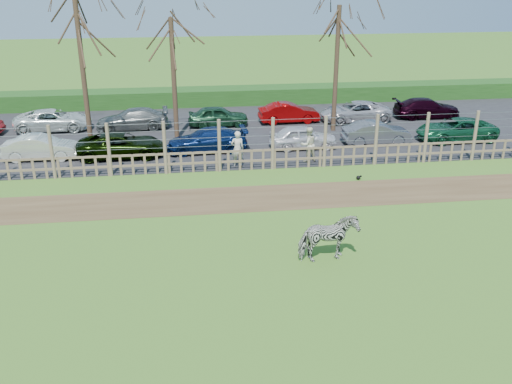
{
  "coord_description": "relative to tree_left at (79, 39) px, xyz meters",
  "views": [
    {
      "loc": [
        -1.54,
        -17.21,
        9.17
      ],
      "look_at": [
        1.0,
        2.5,
        1.1
      ],
      "focal_mm": 40.0,
      "sensor_mm": 36.0,
      "label": 1
    }
  ],
  "objects": [
    {
      "name": "asphalt",
      "position": [
        6.5,
        2.0,
        -5.6
      ],
      "size": [
        44.0,
        13.0,
        0.04
      ],
      "primitive_type": "cube",
      "color": "#232326",
      "rests_on": "ground"
    },
    {
      "name": "fence",
      "position": [
        6.5,
        -4.5,
        -4.81
      ],
      "size": [
        30.16,
        0.16,
        2.5
      ],
      "color": "brown",
      "rests_on": "ground"
    },
    {
      "name": "ground",
      "position": [
        6.5,
        -12.5,
        -5.62
      ],
      "size": [
        120.0,
        120.0,
        0.0
      ],
      "primitive_type": "plane",
      "color": "olive",
      "rests_on": "ground"
    },
    {
      "name": "car_3",
      "position": [
        6.05,
        -1.51,
        -4.98
      ],
      "size": [
        4.22,
        1.9,
        1.2
      ],
      "primitive_type": "imported",
      "rotation": [
        0.0,
        0.0,
        4.77
      ],
      "color": "#0A1C4A",
      "rests_on": "asphalt"
    },
    {
      "name": "visitor_a",
      "position": [
        7.39,
        -3.96,
        -4.71
      ],
      "size": [
        0.64,
        0.43,
        1.72
      ],
      "primitive_type": "imported",
      "rotation": [
        0.0,
        0.0,
        3.17
      ],
      "color": "beige",
      "rests_on": "asphalt"
    },
    {
      "name": "tree_left",
      "position": [
        0.0,
        0.0,
        0.0
      ],
      "size": [
        4.8,
        4.8,
        7.88
      ],
      "color": "#3D2B1E",
      "rests_on": "ground"
    },
    {
      "name": "zebra",
      "position": [
        9.4,
        -13.58,
        -4.81
      ],
      "size": [
        2.01,
        1.14,
        1.61
      ],
      "primitive_type": "imported",
      "rotation": [
        0.0,
        0.0,
        1.72
      ],
      "color": "gray",
      "rests_on": "ground"
    },
    {
      "name": "car_8",
      "position": [
        -2.58,
        3.61,
        -4.98
      ],
      "size": [
        4.39,
        2.16,
        1.2
      ],
      "primitive_type": "imported",
      "rotation": [
        0.0,
        0.0,
        1.61
      ],
      "color": "silver",
      "rests_on": "asphalt"
    },
    {
      "name": "tree_mid",
      "position": [
        4.5,
        1.0,
        -0.75
      ],
      "size": [
        4.8,
        4.8,
        6.83
      ],
      "color": "#3D2B1E",
      "rests_on": "ground"
    },
    {
      "name": "car_10",
      "position": [
        6.95,
        3.3,
        -4.98
      ],
      "size": [
        3.55,
        1.5,
        1.2
      ],
      "primitive_type": "imported",
      "rotation": [
        0.0,
        0.0,
        1.59
      ],
      "color": "#1A4227",
      "rests_on": "asphalt"
    },
    {
      "name": "car_5",
      "position": [
        15.13,
        -1.35,
        -4.98
      ],
      "size": [
        3.64,
        1.27,
        1.2
      ],
      "primitive_type": "imported",
      "rotation": [
        0.0,
        0.0,
        1.57
      ],
      "color": "#585A61",
      "rests_on": "asphalt"
    },
    {
      "name": "car_4",
      "position": [
        11.06,
        -1.61,
        -4.98
      ],
      "size": [
        3.54,
        1.46,
        1.2
      ],
      "primitive_type": "imported",
      "rotation": [
        0.0,
        0.0,
        1.58
      ],
      "color": "silver",
      "rests_on": "asphalt"
    },
    {
      "name": "tree_right",
      "position": [
        13.5,
        1.5,
        -0.37
      ],
      "size": [
        4.8,
        4.8,
        7.35
      ],
      "color": "#3D2B1E",
      "rests_on": "ground"
    },
    {
      "name": "car_6",
      "position": [
        19.64,
        -1.31,
        -4.98
      ],
      "size": [
        4.37,
        2.11,
        1.2
      ],
      "primitive_type": "imported",
      "rotation": [
        0.0,
        0.0,
        4.74
      ],
      "color": "#145230",
      "rests_on": "asphalt"
    },
    {
      "name": "crow",
      "position": [
        12.63,
        -6.43,
        -5.51
      ],
      "size": [
        0.26,
        0.19,
        0.21
      ],
      "color": "black",
      "rests_on": "ground"
    },
    {
      "name": "car_9",
      "position": [
        1.95,
        3.22,
        -4.98
      ],
      "size": [
        4.23,
        1.93,
        1.2
      ],
      "primitive_type": "imported",
      "rotation": [
        0.0,
        0.0,
        4.77
      ],
      "color": "slate",
      "rests_on": "asphalt"
    },
    {
      "name": "car_12",
      "position": [
        15.34,
        3.31,
        -4.98
      ],
      "size": [
        4.36,
        2.08,
        1.2
      ],
      "primitive_type": "imported",
      "rotation": [
        0.0,
        0.0,
        4.73
      ],
      "color": "#B7B2B4",
      "rests_on": "asphalt"
    },
    {
      "name": "hedge",
      "position": [
        6.5,
        9.0,
        -5.07
      ],
      "size": [
        46.0,
        2.0,
        1.1
      ],
      "primitive_type": "cube",
      "color": "#1E4716",
      "rests_on": "ground"
    },
    {
      "name": "car_1",
      "position": [
        -2.14,
        -1.7,
        -4.98
      ],
      "size": [
        3.67,
        1.36,
        1.2
      ],
      "primitive_type": "imported",
      "rotation": [
        0.0,
        0.0,
        1.54
      ],
      "color": "white",
      "rests_on": "asphalt"
    },
    {
      "name": "car_11",
      "position": [
        11.26,
        3.55,
        -4.98
      ],
      "size": [
        3.7,
        1.45,
        1.2
      ],
      "primitive_type": "imported",
      "rotation": [
        0.0,
        0.0,
        1.62
      ],
      "color": "#8F0506",
      "rests_on": "asphalt"
    },
    {
      "name": "dirt_strip",
      "position": [
        6.5,
        -8.0,
        -5.61
      ],
      "size": [
        34.0,
        2.8,
        0.01
      ],
      "primitive_type": "cube",
      "color": "brown",
      "rests_on": "ground"
    },
    {
      "name": "visitor_b",
      "position": [
        10.87,
        -3.74,
        -4.71
      ],
      "size": [
        0.99,
        0.87,
        1.72
      ],
      "primitive_type": "imported",
      "rotation": [
        0.0,
        0.0,
        3.44
      ],
      "color": "beige",
      "rests_on": "asphalt"
    },
    {
      "name": "car_13",
      "position": [
        20.05,
        3.64,
        -4.98
      ],
      "size": [
        4.15,
        1.73,
        1.2
      ],
      "primitive_type": "imported",
      "rotation": [
        0.0,
        0.0,
        1.56
      ],
      "color": "black",
      "rests_on": "asphalt"
    },
    {
      "name": "car_2",
      "position": [
        1.77,
        -1.84,
        -4.98
      ],
      "size": [
        4.34,
        2.05,
        1.2
      ],
      "primitive_type": "imported",
      "rotation": [
        0.0,
        0.0,
        1.58
      ],
      "color": "black",
      "rests_on": "asphalt"
    }
  ]
}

